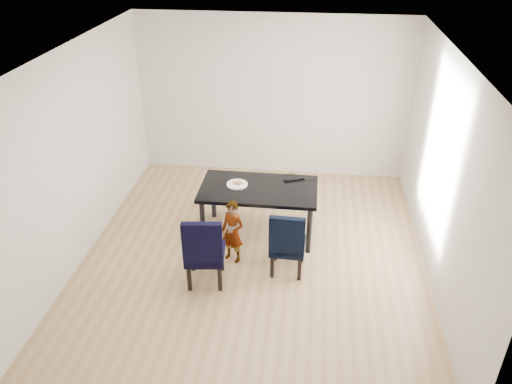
# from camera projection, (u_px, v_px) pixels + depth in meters

# --- Properties ---
(floor) EXTENTS (4.50, 5.00, 0.01)m
(floor) POSITION_uv_depth(u_px,v_px,m) (254.00, 254.00, 6.75)
(floor) COLOR tan
(floor) RESTS_ON ground
(ceiling) EXTENTS (4.50, 5.00, 0.01)m
(ceiling) POSITION_uv_depth(u_px,v_px,m) (254.00, 53.00, 5.41)
(ceiling) COLOR white
(ceiling) RESTS_ON wall_back
(wall_back) EXTENTS (4.50, 0.01, 2.70)m
(wall_back) POSITION_uv_depth(u_px,v_px,m) (273.00, 97.00, 8.25)
(wall_back) COLOR silver
(wall_back) RESTS_ON ground
(wall_front) EXTENTS (4.50, 0.01, 2.70)m
(wall_front) POSITION_uv_depth(u_px,v_px,m) (215.00, 305.00, 3.92)
(wall_front) COLOR silver
(wall_front) RESTS_ON ground
(wall_left) EXTENTS (0.01, 5.00, 2.70)m
(wall_left) POSITION_uv_depth(u_px,v_px,m) (78.00, 155.00, 6.32)
(wall_left) COLOR silver
(wall_left) RESTS_ON ground
(wall_right) EXTENTS (0.01, 5.00, 2.70)m
(wall_right) POSITION_uv_depth(u_px,v_px,m) (444.00, 175.00, 5.85)
(wall_right) COLOR white
(wall_right) RESTS_ON ground
(dining_table) EXTENTS (1.60, 0.90, 0.75)m
(dining_table) POSITION_uv_depth(u_px,v_px,m) (259.00, 211.00, 7.00)
(dining_table) COLOR black
(dining_table) RESTS_ON floor
(chair_left) EXTENTS (0.52, 0.54, 0.97)m
(chair_left) POSITION_uv_depth(u_px,v_px,m) (205.00, 248.00, 6.04)
(chair_left) COLOR black
(chair_left) RESTS_ON floor
(chair_right) EXTENTS (0.45, 0.47, 0.90)m
(chair_right) POSITION_uv_depth(u_px,v_px,m) (288.00, 241.00, 6.24)
(chair_right) COLOR black
(chair_right) RESTS_ON floor
(child) EXTENTS (0.38, 0.32, 0.88)m
(child) POSITION_uv_depth(u_px,v_px,m) (233.00, 232.00, 6.43)
(child) COLOR orange
(child) RESTS_ON floor
(plate) EXTENTS (0.35, 0.35, 0.02)m
(plate) POSITION_uv_depth(u_px,v_px,m) (237.00, 184.00, 6.88)
(plate) COLOR white
(plate) RESTS_ON dining_table
(sandwich) EXTENTS (0.15, 0.08, 0.05)m
(sandwich) POSITION_uv_depth(u_px,v_px,m) (238.00, 182.00, 6.85)
(sandwich) COLOR #BF7944
(sandwich) RESTS_ON plate
(laptop) EXTENTS (0.35, 0.29, 0.02)m
(laptop) POSITION_uv_depth(u_px,v_px,m) (293.00, 177.00, 7.06)
(laptop) COLOR black
(laptop) RESTS_ON dining_table
(cable_tangle) EXTENTS (0.16, 0.16, 0.01)m
(cable_tangle) POSITION_uv_depth(u_px,v_px,m) (294.00, 180.00, 6.99)
(cable_tangle) COLOR black
(cable_tangle) RESTS_ON dining_table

